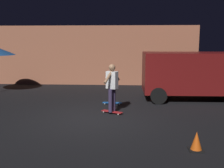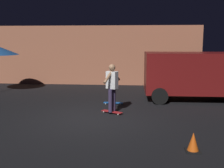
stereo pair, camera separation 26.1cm
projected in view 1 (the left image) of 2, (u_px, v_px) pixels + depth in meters
ground_plane at (91, 119)px, 8.96m from camera, size 28.00×28.00×0.00m
low_building at (88, 54)px, 17.16m from camera, size 12.81×3.50×3.36m
parked_van at (197, 73)px, 11.72m from camera, size 4.64×2.26×2.03m
skateboard_ridden at (112, 112)px, 9.59m from camera, size 0.78×0.54×0.07m
skateboard_spare at (112, 103)px, 10.95m from camera, size 0.79×0.26×0.07m
skater at (112, 84)px, 9.43m from camera, size 0.53×0.91×1.67m
traffic_cone at (196, 142)px, 6.34m from camera, size 0.34×0.34×0.46m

